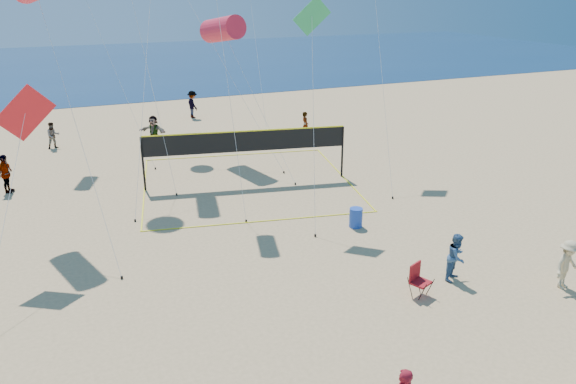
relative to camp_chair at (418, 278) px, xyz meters
name	(u,v)px	position (x,y,z in m)	size (l,w,h in m)	color
ground	(360,377)	(-3.61, -2.76, -0.60)	(120.00, 120.00, 0.00)	tan
ocean	(103,65)	(-3.61, 59.24, -0.58)	(140.00, 50.00, 0.03)	navy
bystander_a	(457,257)	(1.74, 0.35, 0.21)	(0.79, 0.61, 1.62)	#33577F
bystander_b	(567,265)	(4.62, -1.47, 0.22)	(1.07, 0.61, 1.65)	tan
far_person_0	(6,174)	(-12.24, 15.21, 0.32)	(1.07, 0.45, 1.83)	gray
far_person_1	(154,132)	(-4.48, 20.33, 0.36)	(1.78, 0.57, 1.92)	gray
far_person_2	(305,126)	(4.57, 18.48, 0.28)	(0.64, 0.42, 1.75)	gray
far_person_3	(53,135)	(-10.02, 22.42, 0.19)	(0.76, 0.59, 1.57)	gray
far_person_4	(193,104)	(-0.43, 27.23, 0.37)	(1.26, 0.72, 1.95)	gray
camp_chair	(418,278)	(0.00, 0.00, 0.00)	(0.73, 0.84, 1.18)	maroon
trash_barrel	(356,218)	(0.83, 5.38, -0.21)	(0.53, 0.53, 0.79)	#1B43B1
volleyball_net	(246,147)	(-1.50, 12.09, 1.24)	(11.57, 11.45, 2.65)	black
kite_3	(24,120)	(-10.70, 7.02, 4.48)	(2.83, 5.18, 6.22)	red
kite_4	(312,29)	(-0.08, 7.82, 6.96)	(1.86, 3.04, 8.78)	#2FB260
kite_10	(223,29)	(-0.92, 17.21, 6.33)	(2.52, 7.91, 7.74)	red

